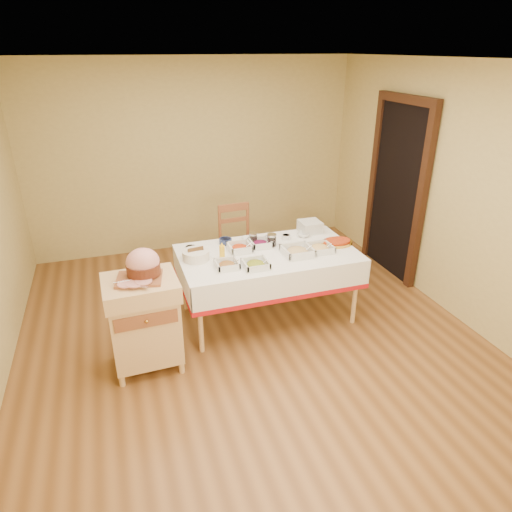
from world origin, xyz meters
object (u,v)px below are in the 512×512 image
Objects in this scene: dining_chair at (238,243)px; mustard_bottle at (222,251)px; bread_basket at (196,255)px; preserve_jar_left at (253,239)px; plate_stack at (310,227)px; brass_platter at (337,242)px; butcher_cart at (144,318)px; dining_table at (268,266)px; preserve_jar_right at (272,240)px; ham_on_board at (142,266)px.

dining_chair is 1.09m from mustard_bottle.
dining_chair is 3.56× the size of bread_basket.
plate_stack is at bearing 8.79° from preserve_jar_left.
butcher_cart is at bearing -168.21° from brass_platter.
mustard_bottle reaches higher than dining_table.
dining_table is 14.02× the size of preserve_jar_right.
ham_on_board is at bearing -131.77° from dining_chair.
dining_table is 1.42m from ham_on_board.
preserve_jar_left reaches higher than dining_table.
bread_basket is 1.15× the size of plate_stack.
preserve_jar_right is at bearing 57.26° from dining_table.
butcher_cart is 5.25× the size of mustard_bottle.
brass_platter is (0.77, -0.03, 0.18)m from dining_table.
ham_on_board is (0.04, 0.03, 0.50)m from butcher_cart.
butcher_cart is 1.59m from preserve_jar_right.
dining_chair reaches higher than preserve_jar_right.
mustard_bottle is 0.73× the size of plate_stack.
preserve_jar_left is 0.21m from preserve_jar_right.
preserve_jar_left is at bearing 30.67° from butcher_cart.
brass_platter is at bearing -1.70° from mustard_bottle.
mustard_bottle is 0.47× the size of brass_platter.
dining_chair reaches higher than brass_platter.
dining_chair reaches higher than plate_stack.
dining_table is 0.79m from brass_platter.
preserve_jar_right is at bearing 164.83° from brass_platter.
butcher_cart is at bearing -160.48° from dining_table.
butcher_cart is 0.50m from ham_on_board.
bread_basket is (-0.67, -0.22, -0.00)m from preserve_jar_left.
dining_table is 10.74× the size of mustard_bottle.
butcher_cart reaches higher than bread_basket.
brass_platter is at bearing -2.44° from dining_table.
mustard_bottle is (-0.48, 0.00, 0.24)m from dining_table.
brass_platter is at bearing -3.33° from bread_basket.
brass_platter is (1.26, -0.04, -0.05)m from mustard_bottle.
ham_on_board is at bearing -137.94° from bread_basket.
dining_chair is (1.28, 1.41, -0.02)m from butcher_cart.
butcher_cart is 1.50m from preserve_jar_left.
brass_platter is (0.84, -0.31, -0.03)m from preserve_jar_left.
preserve_jar_right is at bearing 23.55° from butcher_cart.
plate_stack is (1.13, 0.38, -0.01)m from mustard_bottle.
preserve_jar_right is 0.56× the size of plate_stack.
preserve_jar_left is 0.50m from mustard_bottle.
ham_on_board is 2.37× the size of mustard_bottle.
dining_table is at bearing -86.79° from dining_chair.
bread_basket is at bearing 168.79° from mustard_bottle.
dining_chair reaches higher than bread_basket.
dining_chair is 0.87m from preserve_jar_right.
bread_basket is (0.55, 0.49, -0.19)m from ham_on_board.
plate_stack is (1.93, 0.83, -0.18)m from ham_on_board.
preserve_jar_left is at bearing 159.82° from brass_platter.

